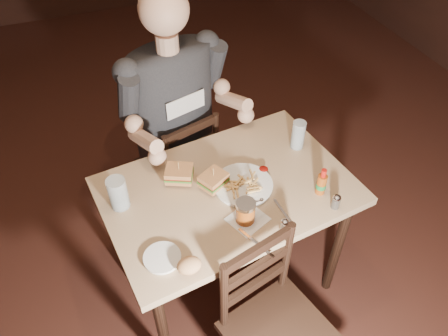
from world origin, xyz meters
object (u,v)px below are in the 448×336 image
object	(u,v)px
dinner_plate	(243,186)
hot_sauce	(322,181)
chair_near	(281,335)
glass_right	(298,135)
diner	(176,93)
main_table	(228,201)
chair_far	(178,165)
glass_left	(118,193)
syrup_dispenser	(246,212)
side_plate	(162,258)

from	to	relation	value
dinner_plate	hot_sauce	world-z (taller)	hot_sauce
chair_near	hot_sauce	world-z (taller)	hot_sauce
glass_right	hot_sauce	world-z (taller)	glass_right
dinner_plate	diner	bearing A→B (deg)	103.63
main_table	glass_right	xyz separation A→B (m)	(0.42, 0.14, 0.16)
chair_near	hot_sauce	size ratio (longest dim) A/B	6.26
dinner_plate	chair_near	bearing A→B (deg)	-95.32
chair_far	hot_sauce	distance (m)	0.98
main_table	dinner_plate	xyz separation A→B (m)	(0.07, -0.02, 0.10)
dinner_plate	glass_left	bearing A→B (deg)	170.58
chair_near	dinner_plate	distance (m)	0.65
hot_sauce	glass_left	bearing A→B (deg)	163.87
dinner_plate	syrup_dispenser	distance (m)	0.20
glass_left	hot_sauce	size ratio (longest dim) A/B	1.09
chair_far	diner	world-z (taller)	diner
chair_far	dinner_plate	world-z (taller)	chair_far
chair_near	glass_left	distance (m)	0.90
chair_far	glass_left	bearing A→B (deg)	37.43
main_table	glass_left	bearing A→B (deg)	171.32
chair_near	glass_left	bearing A→B (deg)	112.54
dinner_plate	side_plate	distance (m)	0.50
main_table	glass_left	size ratio (longest dim) A/B	7.81
glass_left	hot_sauce	distance (m)	0.88
dinner_plate	hot_sauce	distance (m)	0.35
main_table	syrup_dispenser	xyz separation A→B (m)	(-0.00, -0.20, 0.14)
main_table	chair_near	size ratio (longest dim) A/B	1.36
glass_left	hot_sauce	world-z (taller)	glass_left
diner	hot_sauce	bearing A→B (deg)	-73.78
glass_left	side_plate	distance (m)	0.35
glass_left	main_table	bearing A→B (deg)	-8.68
main_table	dinner_plate	bearing A→B (deg)	-14.56
main_table	glass_left	world-z (taller)	glass_left
hot_sauce	syrup_dispenser	distance (m)	0.37
chair_near	dinner_plate	bearing A→B (deg)	70.24
glass_left	syrup_dispenser	distance (m)	0.54
syrup_dispenser	main_table	bearing A→B (deg)	82.72
chair_far	diner	xyz separation A→B (m)	(0.01, -0.05, 0.54)
main_table	hot_sauce	bearing A→B (deg)	-24.81
hot_sauce	main_table	bearing A→B (deg)	155.19
chair_far	glass_left	size ratio (longest dim) A/B	5.46
glass_left	hot_sauce	xyz separation A→B (m)	(0.84, -0.24, -0.01)
glass_left	syrup_dispenser	xyz separation A→B (m)	(0.47, -0.27, -0.02)
diner	syrup_dispenser	bearing A→B (deg)	-100.41
diner	glass_left	xyz separation A→B (m)	(-0.40, -0.46, -0.11)
chair_far	hot_sauce	world-z (taller)	hot_sauce
diner	side_plate	bearing A→B (deg)	-126.81
diner	hot_sauce	size ratio (longest dim) A/B	7.62
main_table	diner	distance (m)	0.61
dinner_plate	chair_far	bearing A→B (deg)	103.81
chair_far	glass_right	bearing A→B (deg)	122.85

